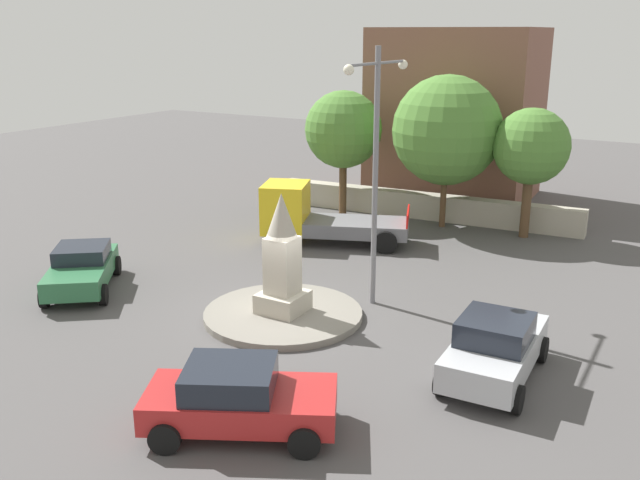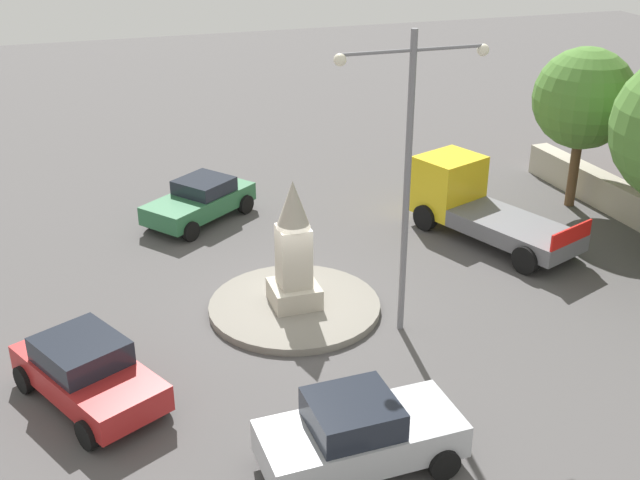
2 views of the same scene
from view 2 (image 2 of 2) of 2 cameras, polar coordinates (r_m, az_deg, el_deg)
ground_plane at (r=21.14m, az=-1.84°, el=-5.01°), size 80.00×80.00×0.00m
traffic_island at (r=21.09m, az=-1.84°, el=-4.78°), size 4.54×4.54×0.20m
monument at (r=20.33m, az=-1.90°, el=-0.76°), size 1.23×1.23×3.45m
streetlamp at (r=18.50m, az=6.36°, el=5.90°), size 3.67×0.28×7.49m
car_red_far_side at (r=18.10m, az=-16.40°, el=-9.00°), size 3.30×4.22×1.46m
car_silver_approaching at (r=15.63m, az=2.80°, el=-13.72°), size 3.97×2.04×1.58m
car_green_near_island at (r=26.53m, az=-8.59°, el=2.86°), size 4.09×3.70×1.38m
truck_yellow_parked_right at (r=25.55m, az=11.13°, el=2.57°), size 3.83×5.87×2.29m
tree_near_wall at (r=27.90m, az=18.42°, el=9.59°), size 3.35×3.35×5.46m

